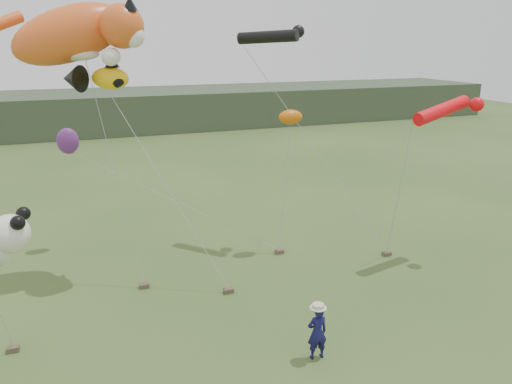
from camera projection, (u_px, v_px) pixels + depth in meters
ground at (285, 357)px, 15.19m from camera, size 120.00×120.00×0.00m
headland at (90, 112)px, 53.57m from camera, size 90.00×13.00×4.00m
festival_attendant at (317, 333)px, 14.93m from camera, size 0.65×0.45×1.73m
sandbag_anchors at (226, 281)px, 19.80m from camera, size 15.47×4.22×0.18m
cat_kite at (82, 33)px, 18.38m from camera, size 5.75×3.07×3.18m
fish_kite at (96, 78)px, 18.60m from camera, size 2.78×1.84×1.34m
tube_kites at (366, 75)px, 20.98m from camera, size 8.62×6.56×3.93m
misc_kites at (152, 132)px, 21.92m from camera, size 10.17×4.31×2.00m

